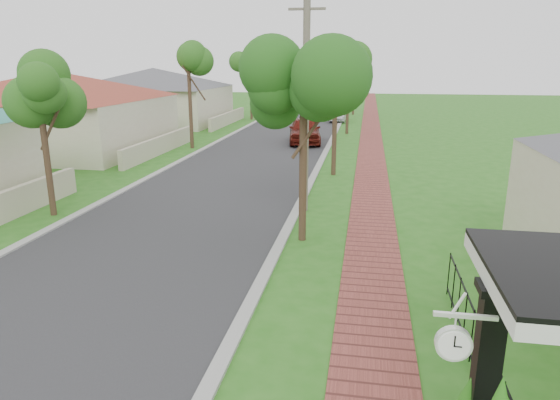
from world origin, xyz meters
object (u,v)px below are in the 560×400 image
Objects in this scene: parked_car_red at (305,130)px; utility_pole at (306,107)px; near_tree at (304,91)px; station_clock at (454,341)px; porch_post at (484,387)px; parked_car_white at (338,114)px.

utility_pole is (1.90, -15.16, 2.77)m from parked_car_red.
station_clock is (2.84, -8.40, -2.35)m from near_tree.
parked_car_red is (-5.55, 26.16, -0.29)m from porch_post.
parked_car_red is 0.69× the size of utility_pole.
parked_car_red is at bearing 100.78° from station_clock.
utility_pole is (0.50, -27.87, 2.96)m from parked_car_white.
near_tree is 7.69× the size of station_clock.
porch_post is at bearing -67.36° from near_tree.
utility_pole is at bearing -90.92° from parked_car_red.
porch_post is 11.85m from utility_pole.
utility_pole reaches higher than station_clock.
parked_car_white is at bearing 95.32° from station_clock.
near_tree is at bearing -87.02° from parked_car_white.
near_tree is at bearing -84.02° from utility_pole.
utility_pole is at bearing -87.51° from parked_car_white.
parked_car_red is 18.62m from near_tree.
parked_car_red is 1.24× the size of parked_car_white.
parked_car_white is at bearing 91.03° from utility_pole.
parked_car_red is 27.06m from station_clock.
porch_post is 39.09m from parked_car_white.
parked_car_white is 39.46m from station_clock.
porch_post reaches higher than parked_car_red.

